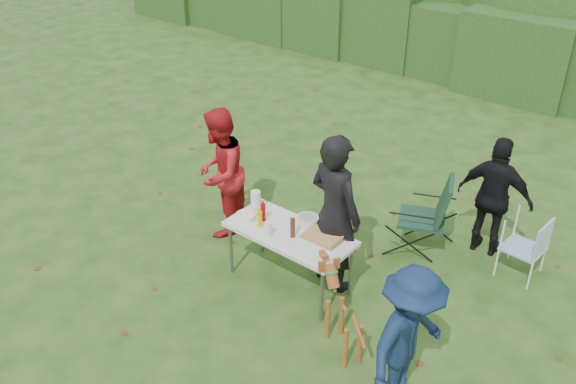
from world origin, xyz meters
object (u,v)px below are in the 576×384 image
Objects in this scene: person_cook at (335,213)px; dog at (344,318)px; folding_table at (289,236)px; child at (409,341)px; person_black_puffy at (495,197)px; beer_bottle at (293,228)px; camping_chair at (422,214)px; ketchup_bottle at (263,212)px; mustard_bottle at (260,219)px; person_red_jacket at (220,173)px; paper_towel_roll at (256,201)px; lawn_chair at (523,246)px.

person_cook reaches higher than dog.
child is (1.94, -0.71, 0.09)m from folding_table.
beer_bottle is at bearing 51.77° from person_black_puffy.
child is 2.57m from camping_chair.
ketchup_bottle is at bearing 43.23° from person_black_puffy.
camping_chair is 5.24× the size of mustard_bottle.
paper_towel_roll is (0.83, -0.23, -0.00)m from person_red_jacket.
child is (3.37, -1.04, -0.10)m from person_red_jacket.
paper_towel_roll is at bearing 22.71° from person_cook.
dog is at bearing 73.43° from camping_chair.
dog is at bearing 73.20° from lawn_chair.
person_red_jacket is 6.72× the size of paper_towel_roll.
lawn_chair is at bearing 90.16° from person_red_jacket.
mustard_bottle reaches higher than dog.
person_black_puffy reaches higher than camping_chair.
folding_table is 1.48m from person_red_jacket.
dog is at bearing -18.16° from ketchup_bottle.
folding_table is 1.25m from dog.
mustard_bottle is (-0.34, -0.13, 0.15)m from folding_table.
person_cook is 0.86m from ketchup_bottle.
dog is (0.74, -0.85, -0.55)m from person_cook.
person_black_puffy reaches higher than lawn_chair.
beer_bottle is at bearing 49.40° from lawn_chair.
person_cook is 1.85× the size of camping_chair.
folding_table is 0.77× the size of person_cook.
camping_chair is (-0.26, 2.10, 0.10)m from dog.
person_red_jacket reaches higher than camping_chair.
folding_table is 0.43m from ketchup_bottle.
person_cook reaches higher than beer_bottle.
lawn_chair is (0.11, 2.62, -0.37)m from child.
beer_bottle is at bearing -5.68° from ketchup_bottle.
ketchup_bottle is 0.48m from beer_bottle.
mustard_bottle reaches higher than folding_table.
person_black_puffy is 2.86m from child.
dog is 1.65m from ketchup_bottle.
child reaches higher than beer_bottle.
ketchup_bottle is at bearing 42.49° from lawn_chair.
person_cook is at bearing -18.05° from dog.
folding_table is 0.86× the size of person_red_jacket.
lawn_chair is (0.51, -0.20, -0.39)m from person_black_puffy.
ketchup_bottle is at bearing 113.83° from mustard_bottle.
person_cook reaches higher than lawn_chair.
person_cook is 2.17× the size of dog.
person_black_puffy is 0.67m from lawn_chair.
dog is (-0.42, -2.62, -0.37)m from person_black_puffy.
child reaches higher than ketchup_bottle.
folding_table is at bearing 0.71° from ketchup_bottle.
mustard_bottle is at bearing -170.02° from beer_bottle.
dog is at bearing 76.40° from person_black_puffy.
beer_bottle is (0.48, -0.05, 0.01)m from ketchup_bottle.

